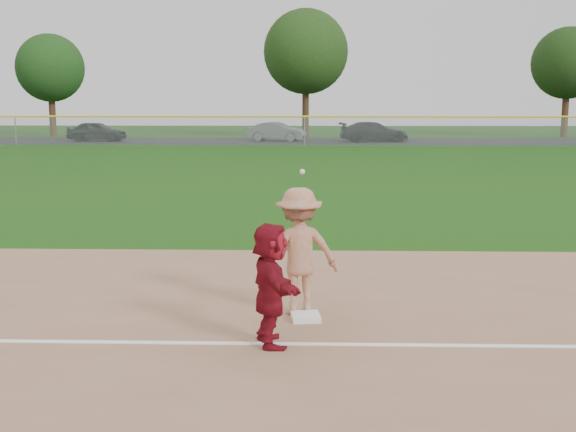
{
  "coord_description": "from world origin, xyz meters",
  "views": [
    {
      "loc": [
        0.33,
        -9.57,
        3.08
      ],
      "look_at": [
        0.0,
        1.5,
        1.3
      ],
      "focal_mm": 45.0,
      "sensor_mm": 36.0,
      "label": 1
    }
  ],
  "objects_px": {
    "car_left": "(97,131)",
    "car_mid": "(277,132)",
    "car_right": "(374,132)",
    "base_runner": "(271,284)",
    "first_base": "(306,317)"
  },
  "relations": [
    {
      "from": "car_left",
      "to": "car_mid",
      "type": "relative_size",
      "value": 1.01
    },
    {
      "from": "car_left",
      "to": "car_mid",
      "type": "distance_m",
      "value": 13.71
    },
    {
      "from": "first_base",
      "to": "car_mid",
      "type": "relative_size",
      "value": 0.09
    },
    {
      "from": "car_mid",
      "to": "first_base",
      "type": "bearing_deg",
      "value": -163.8
    },
    {
      "from": "base_runner",
      "to": "car_right",
      "type": "relative_size",
      "value": 0.31
    },
    {
      "from": "base_runner",
      "to": "car_right",
      "type": "height_order",
      "value": "base_runner"
    },
    {
      "from": "first_base",
      "to": "base_runner",
      "type": "relative_size",
      "value": 0.25
    },
    {
      "from": "base_runner",
      "to": "car_left",
      "type": "distance_m",
      "value": 48.55
    },
    {
      "from": "first_base",
      "to": "car_left",
      "type": "bearing_deg",
      "value": 109.76
    },
    {
      "from": "first_base",
      "to": "car_left",
      "type": "relative_size",
      "value": 0.09
    },
    {
      "from": "car_left",
      "to": "car_right",
      "type": "relative_size",
      "value": 0.86
    },
    {
      "from": "base_runner",
      "to": "car_right",
      "type": "xyz_separation_m",
      "value": [
        5.33,
        45.8,
        -0.05
      ]
    },
    {
      "from": "car_left",
      "to": "car_right",
      "type": "xyz_separation_m",
      "value": [
        21.02,
        -0.14,
        -0.01
      ]
    },
    {
      "from": "first_base",
      "to": "car_left",
      "type": "height_order",
      "value": "car_left"
    },
    {
      "from": "car_mid",
      "to": "car_right",
      "type": "bearing_deg",
      "value": -82.29
    }
  ]
}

